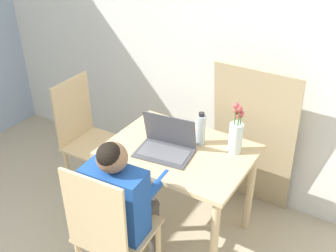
{
  "coord_description": "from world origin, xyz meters",
  "views": [
    {
      "loc": [
        1.1,
        -0.3,
        2.13
      ],
      "look_at": [
        -0.0,
        1.48,
        0.89
      ],
      "focal_mm": 42.0,
      "sensor_mm": 36.0,
      "label": 1
    }
  ],
  "objects_px": {
    "chair_spare": "(88,138)",
    "chair_occupied": "(111,233)",
    "person_seated": "(121,197)",
    "flower_vase": "(236,134)",
    "water_bottle": "(201,129)",
    "laptop": "(166,144)"
  },
  "relations": [
    {
      "from": "chair_spare",
      "to": "laptop",
      "type": "height_order",
      "value": "chair_spare"
    },
    {
      "from": "chair_spare",
      "to": "person_seated",
      "type": "distance_m",
      "value": 0.98
    },
    {
      "from": "chair_spare",
      "to": "person_seated",
      "type": "xyz_separation_m",
      "value": [
        0.78,
        -0.57,
        0.17
      ]
    },
    {
      "from": "chair_occupied",
      "to": "laptop",
      "type": "bearing_deg",
      "value": -94.84
    },
    {
      "from": "chair_spare",
      "to": "water_bottle",
      "type": "height_order",
      "value": "chair_spare"
    },
    {
      "from": "chair_spare",
      "to": "flower_vase",
      "type": "relative_size",
      "value": 2.71
    },
    {
      "from": "chair_occupied",
      "to": "flower_vase",
      "type": "relative_size",
      "value": 2.71
    },
    {
      "from": "person_seated",
      "to": "flower_vase",
      "type": "relative_size",
      "value": 2.98
    },
    {
      "from": "chair_spare",
      "to": "water_bottle",
      "type": "relative_size",
      "value": 4.19
    },
    {
      "from": "chair_occupied",
      "to": "flower_vase",
      "type": "xyz_separation_m",
      "value": [
        0.38,
        0.81,
        0.35
      ]
    },
    {
      "from": "chair_spare",
      "to": "chair_occupied",
      "type": "bearing_deg",
      "value": -133.02
    },
    {
      "from": "chair_spare",
      "to": "flower_vase",
      "type": "xyz_separation_m",
      "value": [
        1.16,
        0.12,
        0.35
      ]
    },
    {
      "from": "chair_spare",
      "to": "water_bottle",
      "type": "xyz_separation_m",
      "value": [
        0.93,
        0.09,
        0.33
      ]
    },
    {
      "from": "chair_occupied",
      "to": "person_seated",
      "type": "distance_m",
      "value": 0.21
    },
    {
      "from": "person_seated",
      "to": "flower_vase",
      "type": "bearing_deg",
      "value": -123.81
    },
    {
      "from": "person_seated",
      "to": "water_bottle",
      "type": "xyz_separation_m",
      "value": [
        0.16,
        0.66,
        0.16
      ]
    },
    {
      "from": "flower_vase",
      "to": "water_bottle",
      "type": "xyz_separation_m",
      "value": [
        -0.23,
        -0.03,
        -0.02
      ]
    },
    {
      "from": "laptop",
      "to": "water_bottle",
      "type": "height_order",
      "value": "laptop"
    },
    {
      "from": "chair_occupied",
      "to": "laptop",
      "type": "height_order",
      "value": "chair_occupied"
    },
    {
      "from": "chair_occupied",
      "to": "water_bottle",
      "type": "height_order",
      "value": "chair_occupied"
    },
    {
      "from": "person_seated",
      "to": "flower_vase",
      "type": "height_order",
      "value": "flower_vase"
    },
    {
      "from": "chair_spare",
      "to": "water_bottle",
      "type": "distance_m",
      "value": 0.99
    }
  ]
}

